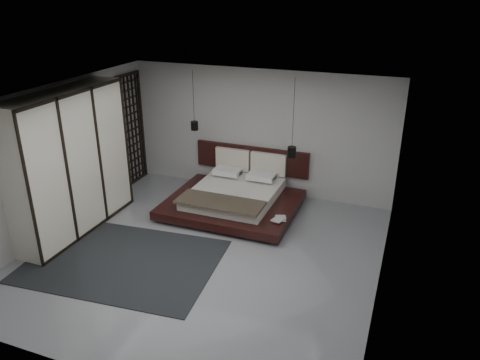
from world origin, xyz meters
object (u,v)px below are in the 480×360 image
at_px(pendant_left, 194,125).
at_px(rug, 124,261).
at_px(bed, 235,196).
at_px(pendant_right, 292,152).
at_px(wardrobe, 70,163).
at_px(lattice_screen, 132,129).

height_order(pendant_left, rug, pendant_left).
height_order(bed, pendant_right, pendant_right).
xyz_separation_m(pendant_left, pendant_right, (2.19, 0.00, -0.32)).
relative_size(bed, wardrobe, 0.96).
relative_size(lattice_screen, rug, 0.81).
height_order(wardrobe, rug, wardrobe).
bearing_deg(lattice_screen, pendant_left, -4.33).
relative_size(pendant_left, rug, 0.40).
bearing_deg(wardrobe, bed, 36.95).
distance_m(lattice_screen, pendant_left, 1.73).
xyz_separation_m(lattice_screen, bed, (2.79, -0.54, -1.02)).
bearing_deg(bed, pendant_right, 20.49).
bearing_deg(rug, wardrobe, 154.30).
xyz_separation_m(bed, pendant_left, (-1.10, 0.41, 1.33)).
height_order(pendant_right, rug, pendant_right).
bearing_deg(pendant_left, bed, -20.49).
distance_m(bed, pendant_right, 1.54).
distance_m(bed, pendant_left, 1.77).
height_order(lattice_screen, rug, lattice_screen).
xyz_separation_m(lattice_screen, pendant_left, (1.70, -0.13, 0.31)).
distance_m(pendant_left, pendant_right, 2.21).
xyz_separation_m(lattice_screen, pendant_right, (3.89, -0.13, -0.01)).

